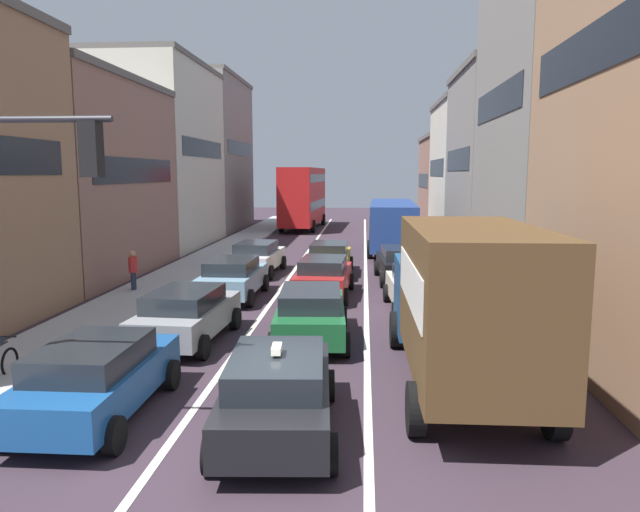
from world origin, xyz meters
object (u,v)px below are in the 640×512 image
(hatchback_centre_lane_third, at_px, (324,276))
(sedan_left_lane_fourth, at_px, (257,257))
(bus_far_queue_secondary, at_px, (303,195))
(wagon_left_lane_second, at_px, (187,314))
(sedan_right_lane_behind_truck, at_px, (419,288))
(taxi_centre_lane_front, at_px, (278,390))
(removalist_box_truck, at_px, (464,299))
(sedan_left_lane_front, at_px, (97,377))
(bus_mid_queue_primary, at_px, (392,222))
(sedan_left_lane_third, at_px, (233,277))
(coupe_centre_lane_fourth, at_px, (329,257))
(sedan_centre_lane_second, at_px, (311,313))
(wagon_right_lane_far, at_px, (401,263))
(pedestrian_near_kerb, at_px, (133,269))

(hatchback_centre_lane_third, relative_size, sedan_left_lane_fourth, 1.00)
(bus_far_queue_secondary, bearing_deg, wagon_left_lane_second, -177.03)
(sedan_right_lane_behind_truck, bearing_deg, taxi_centre_lane_front, 157.07)
(removalist_box_truck, relative_size, sedan_left_lane_front, 1.80)
(taxi_centre_lane_front, xyz_separation_m, wagon_left_lane_second, (-3.30, 5.43, -0.00))
(removalist_box_truck, distance_m, bus_mid_queue_primary, 22.49)
(sedan_left_lane_third, height_order, coupe_centre_lane_fourth, same)
(removalist_box_truck, xyz_separation_m, bus_mid_queue_primary, (-0.43, 22.48, -0.21))
(sedan_left_lane_front, bearing_deg, hatchback_centre_lane_third, -17.65)
(coupe_centre_lane_fourth, relative_size, bus_far_queue_secondary, 0.41)
(sedan_centre_lane_second, xyz_separation_m, wagon_left_lane_second, (-3.37, -0.37, 0.00))
(wagon_left_lane_second, xyz_separation_m, coupe_centre_lane_fourth, (3.24, 11.09, 0.00))
(sedan_centre_lane_second, distance_m, sedan_left_lane_fourth, 11.22)
(hatchback_centre_lane_third, bearing_deg, wagon_right_lane_far, -39.65)
(bus_far_queue_secondary, bearing_deg, wagon_right_lane_far, -161.71)
(sedan_right_lane_behind_truck, bearing_deg, wagon_left_lane_second, 118.04)
(wagon_right_lane_far, bearing_deg, sedan_centre_lane_second, 158.24)
(sedan_centre_lane_second, height_order, sedan_left_lane_fourth, same)
(sedan_left_lane_fourth, height_order, bus_far_queue_secondary, bus_far_queue_secondary)
(pedestrian_near_kerb, bearing_deg, bus_far_queue_secondary, 72.94)
(wagon_right_lane_far, bearing_deg, bus_far_queue_secondary, 12.25)
(sedan_right_lane_behind_truck, height_order, bus_mid_queue_primary, bus_mid_queue_primary)
(taxi_centre_lane_front, relative_size, sedan_left_lane_front, 1.02)
(bus_mid_queue_primary, bearing_deg, taxi_centre_lane_front, 174.22)
(coupe_centre_lane_fourth, bearing_deg, sedan_left_lane_front, 168.61)
(taxi_centre_lane_front, xyz_separation_m, sedan_left_lane_third, (-3.32, 11.11, -0.00))
(sedan_left_lane_fourth, bearing_deg, wagon_left_lane_second, -176.42)
(sedan_left_lane_fourth, bearing_deg, pedestrian_near_kerb, 142.90)
(taxi_centre_lane_front, height_order, sedan_left_lane_front, taxi_centre_lane_front)
(removalist_box_truck, bearing_deg, bus_mid_queue_primary, 0.40)
(bus_far_queue_secondary, bearing_deg, hatchback_centre_lane_third, -169.96)
(sedan_left_lane_front, bearing_deg, bus_far_queue_secondary, -0.14)
(bus_mid_queue_primary, bearing_deg, pedestrian_near_kerb, 142.81)
(sedan_left_lane_third, relative_size, sedan_right_lane_behind_truck, 0.98)
(removalist_box_truck, bearing_deg, sedan_left_lane_third, 37.94)
(wagon_right_lane_far, distance_m, bus_mid_queue_primary, 9.94)
(sedan_left_lane_front, height_order, hatchback_centre_lane_third, same)
(sedan_centre_lane_second, xyz_separation_m, sedan_right_lane_behind_truck, (3.29, 3.72, 0.00))
(sedan_left_lane_fourth, bearing_deg, coupe_centre_lane_fourth, -86.10)
(taxi_centre_lane_front, xyz_separation_m, sedan_left_lane_fourth, (-3.40, 16.46, -0.00))
(sedan_left_lane_third, xyz_separation_m, bus_far_queue_secondary, (-0.24, 27.57, 2.03))
(taxi_centre_lane_front, bearing_deg, sedan_right_lane_behind_truck, -23.33)
(sedan_centre_lane_second, relative_size, pedestrian_near_kerb, 2.65)
(taxi_centre_lane_front, xyz_separation_m, hatchback_centre_lane_third, (0.01, 11.64, -0.00))
(taxi_centre_lane_front, relative_size, pedestrian_near_kerb, 2.66)
(pedestrian_near_kerb, bearing_deg, sedan_left_lane_third, -18.35)
(wagon_left_lane_second, distance_m, bus_mid_queue_primary, 20.59)
(removalist_box_truck, height_order, sedan_left_lane_fourth, removalist_box_truck)
(hatchback_centre_lane_third, bearing_deg, taxi_centre_lane_front, -177.38)
(bus_mid_queue_primary, bearing_deg, sedan_right_lane_behind_truck, -177.89)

